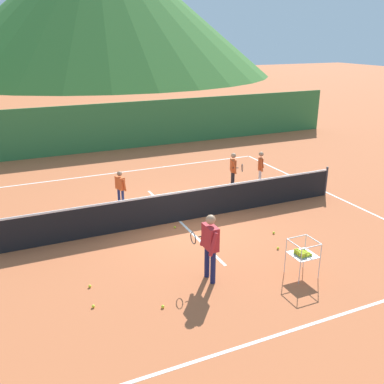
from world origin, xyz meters
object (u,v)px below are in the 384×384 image
object	(u,v)px
student_0	(120,185)
tennis_ball_3	(90,286)
tennis_ball_6	(278,248)
tennis_ball_0	(93,306)
student_1	(233,168)
student_2	(261,165)
ball_cart	(302,253)
instructor	(210,242)
tennis_ball_5	(163,307)
tennis_ball_1	(175,227)
tennis_ball_4	(274,233)
tennis_net	(180,206)

from	to	relation	value
student_0	tennis_ball_3	xyz separation A→B (m)	(-1.97, -4.51, -0.70)
tennis_ball_6	tennis_ball_0	bearing A→B (deg)	-173.24
student_1	student_2	distance (m)	1.10
student_1	ball_cart	size ratio (longest dim) A/B	1.51
ball_cart	tennis_ball_0	world-z (taller)	ball_cart
student_0	student_2	bearing A→B (deg)	-1.16
instructor	tennis_ball_5	world-z (taller)	instructor
student_2	instructor	bearing A→B (deg)	-132.08
instructor	ball_cart	size ratio (longest dim) A/B	1.82
tennis_ball_0	tennis_ball_6	distance (m)	5.09
tennis_ball_1	tennis_ball_4	distance (m)	2.89
ball_cart	tennis_ball_6	xyz separation A→B (m)	(0.28, 1.33, -0.56)
instructor	tennis_ball_1	size ratio (longest dim) A/B	24.12
tennis_ball_0	tennis_ball_5	distance (m)	1.46
tennis_ball_1	instructor	bearing A→B (deg)	-96.20
instructor	tennis_ball_4	xyz separation A→B (m)	(2.78, 1.45, -0.95)
tennis_net	tennis_ball_1	xyz separation A→B (m)	(-0.33, -0.41, -0.47)
student_1	ball_cart	distance (m)	6.25
instructor	tennis_ball_3	xyz separation A→B (m)	(-2.62, 0.80, -0.95)
tennis_net	student_1	world-z (taller)	student_1
student_2	tennis_ball_1	distance (m)	4.98
tennis_ball_6	student_0	bearing A→B (deg)	122.44
tennis_net	student_0	size ratio (longest dim) A/B	9.24
tennis_net	tennis_ball_4	world-z (taller)	tennis_net
instructor	student_1	size ratio (longest dim) A/B	1.21
tennis_net	tennis_ball_6	size ratio (longest dim) A/B	165.81
tennis_ball_5	tennis_ball_6	bearing A→B (deg)	17.92
tennis_ball_0	tennis_ball_4	xyz separation A→B (m)	(5.50, 1.45, 0.00)
tennis_ball_4	tennis_ball_5	world-z (taller)	same
tennis_net	tennis_ball_6	bearing A→B (deg)	-58.54
student_1	tennis_ball_6	distance (m)	4.95
tennis_ball_1	tennis_ball_3	xyz separation A→B (m)	(-2.94, -2.15, 0.00)
tennis_net	tennis_ball_3	world-z (taller)	tennis_net
student_0	tennis_ball_3	distance (m)	4.97
instructor	tennis_ball_0	bearing A→B (deg)	179.98
tennis_net	tennis_ball_5	size ratio (longest dim) A/B	165.81
tennis_ball_5	student_2	bearing A→B (deg)	43.68
tennis_ball_0	tennis_ball_4	bearing A→B (deg)	14.73
student_1	tennis_ball_0	distance (m)	8.29
ball_cart	tennis_net	bearing A→B (deg)	108.99
tennis_ball_4	tennis_ball_6	distance (m)	0.95
tennis_ball_1	tennis_ball_6	world-z (taller)	same
tennis_net	ball_cart	size ratio (longest dim) A/B	12.54
student_2	tennis_ball_3	world-z (taller)	student_2
tennis_ball_3	tennis_ball_0	bearing A→B (deg)	-96.48
student_2	tennis_ball_3	xyz separation A→B (m)	(-7.32, -4.40, -0.76)
tennis_ball_0	tennis_ball_6	size ratio (longest dim) A/B	1.00
tennis_ball_3	tennis_ball_6	bearing A→B (deg)	-2.31
student_1	ball_cart	world-z (taller)	student_1
instructor	tennis_ball_4	world-z (taller)	instructor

